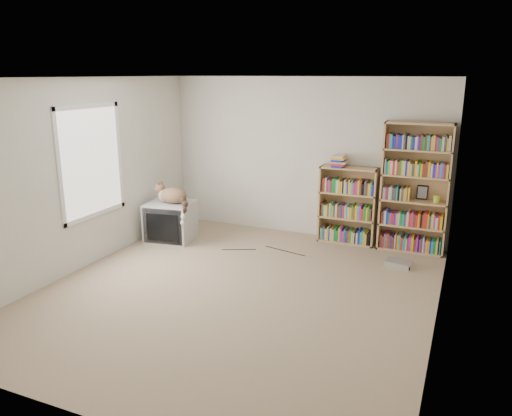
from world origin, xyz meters
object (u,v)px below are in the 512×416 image
at_px(crt_tv, 171,221).
at_px(bookcase_short, 348,208).
at_px(dvd_player, 399,264).
at_px(bookcase_tall, 415,192).
at_px(cat, 174,198).

distance_m(crt_tv, bookcase_short, 2.76).
bearing_deg(dvd_player, bookcase_short, 150.82).
bearing_deg(bookcase_tall, cat, -163.23).
bearing_deg(bookcase_short, bookcase_tall, -0.02).
xyz_separation_m(bookcase_tall, bookcase_short, (-0.96, 0.00, -0.35)).
height_order(crt_tv, bookcase_tall, bookcase_tall).
bearing_deg(cat, bookcase_short, 17.96).
bearing_deg(bookcase_short, dvd_player, -39.29).
xyz_separation_m(bookcase_tall, dvd_player, (-0.06, -0.74, -0.85)).
height_order(crt_tv, dvd_player, crt_tv).
bearing_deg(crt_tv, bookcase_tall, 6.92).
xyz_separation_m(crt_tv, bookcase_tall, (3.53, 0.98, 0.59)).
xyz_separation_m(cat, bookcase_short, (2.46, 1.03, -0.15)).
height_order(crt_tv, bookcase_short, bookcase_short).
bearing_deg(bookcase_short, crt_tv, -159.07).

